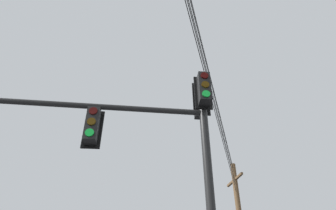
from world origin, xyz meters
TOP-DOWN VIEW (x-y plane):
  - signal_mast_assembly at (1.39, -0.18)m, footprint 3.99×3.97m
  - overhead_wire_span at (1.86, 0.80)m, footprint 22.11×9.80m

SIDE VIEW (x-z plane):
  - signal_mast_assembly at x=1.39m, z-range 1.55..8.94m
  - overhead_wire_span at x=1.86m, z-range 8.47..10.30m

